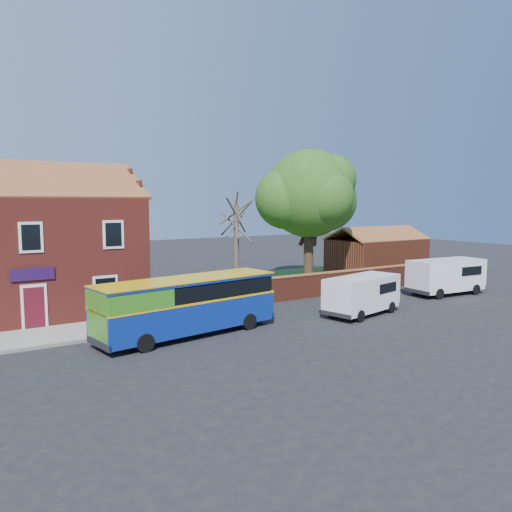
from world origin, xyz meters
TOP-DOWN VIEW (x-y plane):
  - ground at (0.00, 0.00)m, footprint 120.00×120.00m
  - pavement at (-7.00, 5.75)m, footprint 18.00×3.50m
  - kerb at (-7.00, 4.00)m, footprint 18.00×0.15m
  - grass_strip at (13.00, 13.00)m, footprint 26.00×12.00m
  - shop_building at (-7.02, 11.50)m, footprint 12.30×8.13m
  - boundary_wall at (13.00, 7.00)m, footprint 22.00×0.38m
  - outbuilding at (22.00, 13.00)m, footprint 8.20×5.06m
  - bus at (-1.26, 2.54)m, footprint 9.24×3.65m
  - van_near at (9.13, 1.46)m, footprint 5.23×3.00m
  - van_far at (18.36, 2.93)m, footprint 5.59×2.58m
  - large_tree at (13.08, 11.47)m, footprint 8.42×6.66m
  - bare_tree at (5.80, 9.84)m, footprint 2.49×2.97m

SIDE VIEW (x-z plane):
  - ground at x=0.00m, z-range 0.00..0.00m
  - grass_strip at x=13.00m, z-range 0.00..0.04m
  - pavement at x=-7.00m, z-range 0.00..0.12m
  - kerb at x=-7.00m, z-range 0.00..0.14m
  - boundary_wall at x=13.00m, z-range 0.01..1.61m
  - van_near at x=9.13m, z-range 0.13..2.29m
  - van_far at x=18.36m, z-range 0.14..2.54m
  - bus at x=-1.26m, z-range 0.19..2.94m
  - outbuilding at x=22.00m, z-range -0.48..3.69m
  - bare_tree at x=5.80m, z-range 0.09..6.73m
  - shop_building at x=-7.02m, z-range -1.84..8.66m
  - large_tree at x=13.08m, z-range 1.59..11.86m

